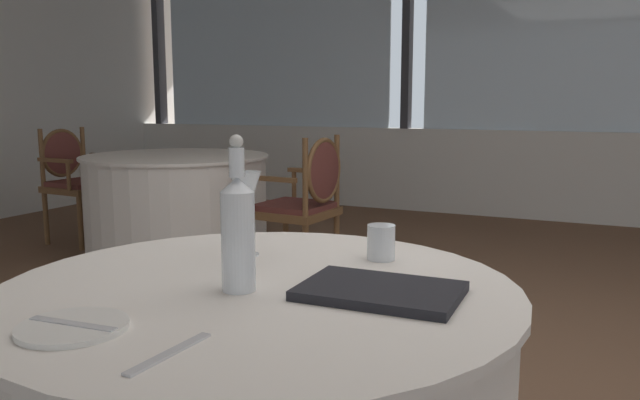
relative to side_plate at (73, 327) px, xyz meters
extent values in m
cube|color=silver|center=(0.43, 5.60, -0.33)|extent=(10.05, 0.12, 0.85)
cube|color=silver|center=(-2.72, 5.62, 1.02)|extent=(2.77, 0.02, 1.85)
cube|color=#333338|center=(-4.30, 5.60, 1.02)|extent=(0.08, 0.14, 1.85)
cube|color=silver|center=(0.43, 5.62, 1.02)|extent=(2.77, 0.02, 1.85)
cube|color=#333338|center=(-1.15, 5.60, 1.02)|extent=(0.08, 0.14, 1.85)
cylinder|color=white|center=(0.16, 0.36, -0.02)|extent=(1.12, 1.12, 0.02)
cylinder|color=white|center=(0.00, 0.00, 0.00)|extent=(0.19, 0.19, 0.01)
cube|color=silver|center=(0.00, 0.00, 0.01)|extent=(0.18, 0.03, 0.00)
cube|color=silver|center=(0.22, -0.02, 0.00)|extent=(0.03, 0.19, 0.00)
cylinder|color=white|center=(0.14, 0.32, 0.10)|extent=(0.07, 0.07, 0.21)
cone|color=white|center=(0.14, 0.32, 0.22)|extent=(0.07, 0.07, 0.03)
cylinder|color=white|center=(0.14, 0.32, 0.26)|extent=(0.03, 0.03, 0.06)
sphere|color=silver|center=(0.14, 0.32, 0.30)|extent=(0.03, 0.03, 0.03)
cylinder|color=white|center=(-0.01, 0.58, 0.00)|extent=(0.06, 0.06, 0.00)
cylinder|color=white|center=(-0.01, 0.58, 0.05)|extent=(0.01, 0.01, 0.09)
cone|color=white|center=(-0.01, 0.58, 0.15)|extent=(0.08, 0.08, 0.12)
cylinder|color=white|center=(0.32, 0.69, 0.04)|extent=(0.07, 0.07, 0.09)
cube|color=black|center=(0.42, 0.40, 0.01)|extent=(0.32, 0.22, 0.02)
cylinder|color=white|center=(-2.02, 2.91, -0.02)|extent=(1.33, 1.33, 0.02)
cylinder|color=white|center=(-2.02, 2.91, -0.39)|extent=(1.29, 1.29, 0.73)
cube|color=brown|center=(-3.02, 2.99, -0.31)|extent=(0.50, 0.50, 0.05)
cube|color=brown|center=(-3.02, 2.99, -0.27)|extent=(0.46, 0.46, 0.04)
cylinder|color=brown|center=(-2.80, 3.17, -0.55)|extent=(0.04, 0.04, 0.42)
cylinder|color=brown|center=(-2.84, 2.78, -0.55)|extent=(0.04, 0.04, 0.42)
cylinder|color=brown|center=(-3.20, 3.21, -0.55)|extent=(0.04, 0.04, 0.42)
cylinder|color=brown|center=(-3.24, 2.81, -0.55)|extent=(0.04, 0.04, 0.42)
cylinder|color=brown|center=(-3.20, 3.21, -0.06)|extent=(0.04, 0.04, 0.45)
cylinder|color=brown|center=(-3.24, 2.81, -0.06)|extent=(0.04, 0.04, 0.45)
ellipsoid|color=brown|center=(-3.24, 3.01, -0.04)|extent=(0.08, 0.39, 0.38)
torus|color=brown|center=(-3.24, 3.01, -0.04)|extent=(0.06, 0.39, 0.39)
cube|color=brown|center=(-2.98, 3.24, -0.07)|extent=(0.37, 0.07, 0.03)
cylinder|color=brown|center=(-2.84, 3.23, -0.18)|extent=(0.03, 0.03, 0.22)
cube|color=brown|center=(-3.02, 2.74, -0.07)|extent=(0.37, 0.07, 0.03)
cylinder|color=brown|center=(-2.88, 2.73, -0.18)|extent=(0.03, 0.03, 0.22)
cube|color=brown|center=(-1.02, 2.82, -0.33)|extent=(0.50, 0.50, 0.05)
cube|color=brown|center=(-1.02, 2.82, -0.29)|extent=(0.46, 0.46, 0.04)
cylinder|color=brown|center=(-1.23, 2.64, -0.56)|extent=(0.04, 0.04, 0.40)
cylinder|color=brown|center=(-1.20, 3.04, -0.56)|extent=(0.04, 0.04, 0.40)
cylinder|color=brown|center=(-0.84, 2.61, -0.56)|extent=(0.04, 0.04, 0.40)
cylinder|color=brown|center=(-0.80, 3.01, -0.56)|extent=(0.04, 0.04, 0.40)
cylinder|color=brown|center=(-0.84, 2.61, -0.07)|extent=(0.04, 0.04, 0.47)
cylinder|color=brown|center=(-0.80, 3.01, -0.07)|extent=(0.04, 0.04, 0.47)
ellipsoid|color=brown|center=(-0.80, 2.81, -0.05)|extent=(0.08, 0.39, 0.40)
torus|color=brown|center=(-0.80, 2.81, -0.05)|extent=(0.07, 0.41, 0.41)
cube|color=brown|center=(-1.06, 2.58, -0.09)|extent=(0.37, 0.07, 0.03)
cylinder|color=brown|center=(-1.20, 2.59, -0.20)|extent=(0.03, 0.03, 0.22)
cube|color=brown|center=(-1.02, 3.08, -0.09)|extent=(0.37, 0.07, 0.03)
cylinder|color=brown|center=(-1.16, 3.09, -0.20)|extent=(0.03, 0.03, 0.22)
camera|label=1|loc=(0.83, -0.77, 0.39)|focal=35.62mm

